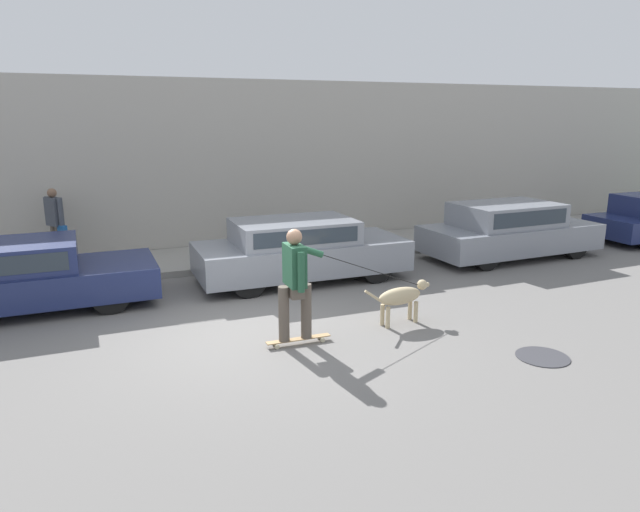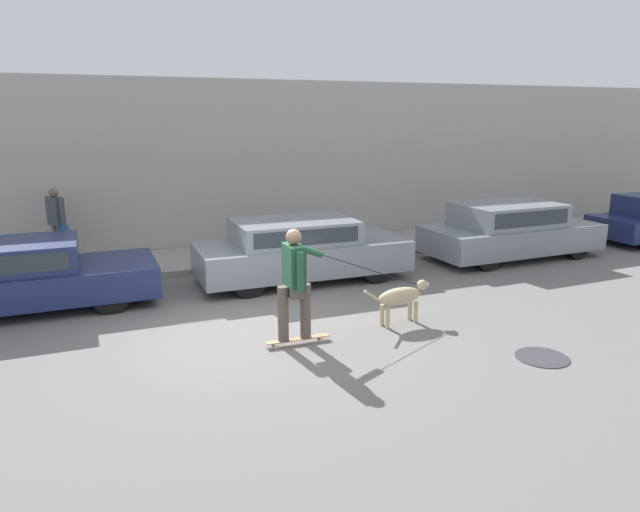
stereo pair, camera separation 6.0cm
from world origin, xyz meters
The scene contains 10 objects.
ground_plane centered at (0.00, 0.00, 0.00)m, with size 36.00×36.00×0.00m, color slate.
back_wall centered at (0.00, 6.21, 2.10)m, with size 32.00×0.30×4.20m.
sidewalk_curb centered at (0.00, 4.92, 0.07)m, with size 30.00×2.25×0.14m.
parked_car_0 centered at (-3.59, 2.66, 0.60)m, with size 4.49×1.84×1.22m.
parked_car_1 centered at (1.58, 2.66, 0.64)m, with size 4.31×1.77×1.27m.
parked_car_2 centered at (6.90, 2.66, 0.64)m, with size 4.35×1.93×1.32m.
dog centered at (2.24, -0.37, 0.46)m, with size 1.26×0.38×0.69m.
skateboarder centered at (0.35, -0.57, 0.99)m, with size 2.77×0.66×1.75m.
pedestrian_with_bag centered at (-3.08, 5.45, 1.06)m, with size 0.44×0.60×1.66m.
manhole_cover centered at (3.42, -2.31, 0.01)m, with size 0.74×0.74×0.01m.
Camera 2 is at (-2.22, -8.09, 3.30)m, focal length 32.00 mm.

